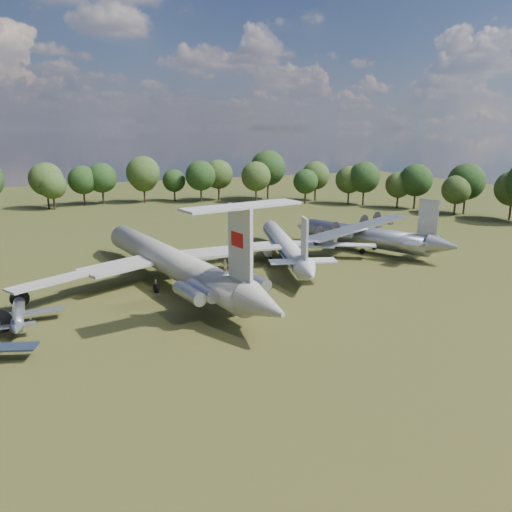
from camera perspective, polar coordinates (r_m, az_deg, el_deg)
name	(u,v)px	position (r m, az deg, el deg)	size (l,w,h in m)	color
ground	(192,290)	(69.11, -7.36, -3.93)	(300.00, 300.00, 0.00)	#243812
il62_airliner	(171,267)	(71.20, -9.72, -1.20)	(42.48, 55.23, 5.42)	silver
tu104_jet	(285,249)	(83.46, 3.30, 0.84)	(31.05, 41.41, 4.14)	silver
an12_transport	(364,239)	(92.00, 12.29, 1.94)	(31.02, 34.67, 4.56)	#ACAEB5
small_prop_northwest	(18,317)	(62.59, -25.53, -6.29)	(9.82, 13.39, 1.96)	#A8ABB1
person_on_il62	(225,266)	(57.19, -3.60, -1.19)	(0.61, 0.40, 1.67)	#957C4C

